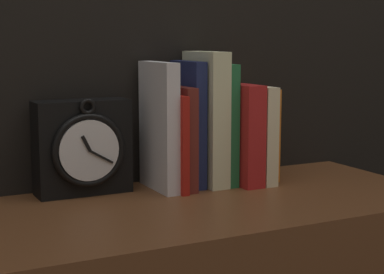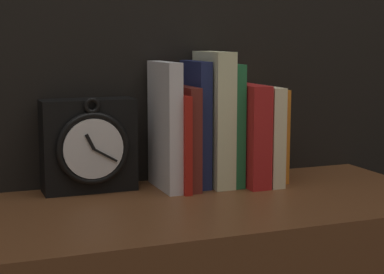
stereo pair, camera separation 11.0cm
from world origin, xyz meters
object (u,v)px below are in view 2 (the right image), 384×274
at_px(book_slot0_white, 165,126).
at_px(book_slot1_red, 176,141).
at_px(clock, 89,146).
at_px(book_slot6_red, 245,134).
at_px(book_slot7_cream, 262,134).
at_px(book_slot5_green, 228,124).
at_px(book_slot2_maroon, 184,137).
at_px(book_slot8_orange, 270,134).
at_px(book_slot3_navy, 196,124).
at_px(book_slot4_cream, 214,119).

bearing_deg(book_slot0_white, book_slot1_red, -13.10).
relative_size(clock, book_slot6_red, 0.92).
relative_size(book_slot0_white, book_slot7_cream, 1.26).
bearing_deg(book_slot0_white, book_slot5_green, 0.97).
bearing_deg(book_slot2_maroon, book_slot8_orange, 1.88).
bearing_deg(book_slot3_navy, book_slot0_white, -172.62).
xyz_separation_m(clock, book_slot8_orange, (0.36, -0.02, 0.01)).
bearing_deg(clock, book_slot2_maroon, -9.34).
distance_m(book_slot3_navy, book_slot5_green, 0.07).
bearing_deg(clock, book_slot4_cream, -6.53).
distance_m(clock, book_slot7_cream, 0.34).
height_order(clock, book_slot6_red, book_slot6_red).
height_order(book_slot5_green, book_slot6_red, book_slot5_green).
bearing_deg(book_slot7_cream, book_slot4_cream, 172.91).
height_order(book_slot1_red, book_slot6_red, book_slot6_red).
height_order(clock, book_slot4_cream, book_slot4_cream).
xyz_separation_m(book_slot0_white, book_slot1_red, (0.02, -0.00, -0.03)).
bearing_deg(clock, book_slot6_red, -7.52).
relative_size(book_slot6_red, book_slot8_orange, 1.06).
xyz_separation_m(book_slot3_navy, book_slot6_red, (0.10, -0.02, -0.02)).
distance_m(book_slot2_maroon, book_slot8_orange, 0.19).
relative_size(book_slot2_maroon, book_slot5_green, 0.83).
bearing_deg(book_slot3_navy, book_slot2_maroon, -161.34).
xyz_separation_m(book_slot1_red, book_slot3_navy, (0.05, 0.01, 0.03)).
xyz_separation_m(book_slot0_white, book_slot4_cream, (0.10, 0.00, 0.01)).
xyz_separation_m(book_slot0_white, book_slot3_navy, (0.07, 0.01, 0.00)).
distance_m(book_slot2_maroon, book_slot3_navy, 0.04).
xyz_separation_m(clock, book_slot7_cream, (0.34, -0.04, 0.01)).
height_order(book_slot0_white, book_slot6_red, book_slot0_white).
xyz_separation_m(clock, book_slot3_navy, (0.20, -0.02, 0.03)).
distance_m(book_slot1_red, book_slot3_navy, 0.06).
relative_size(book_slot1_red, book_slot5_green, 0.77).
distance_m(clock, book_slot5_green, 0.27).
bearing_deg(book_slot6_red, book_slot5_green, 157.34).
xyz_separation_m(book_slot5_green, book_slot7_cream, (0.07, -0.01, -0.02)).
xyz_separation_m(book_slot3_navy, book_slot5_green, (0.06, -0.01, -0.00)).
xyz_separation_m(book_slot0_white, book_slot7_cream, (0.20, -0.01, -0.02)).
distance_m(book_slot1_red, book_slot6_red, 0.14).
xyz_separation_m(book_slot2_maroon, book_slot4_cream, (0.06, 0.00, 0.03)).
bearing_deg(book_slot1_red, book_slot2_maroon, 12.46).
relative_size(book_slot3_navy, book_slot8_orange, 1.30).
bearing_deg(clock, book_slot5_green, -5.60).
height_order(book_slot3_navy, book_slot7_cream, book_slot3_navy).
relative_size(book_slot5_green, book_slot8_orange, 1.27).
distance_m(book_slot0_white, book_slot8_orange, 0.23).
xyz_separation_m(book_slot0_white, book_slot5_green, (0.13, 0.00, -0.00)).
relative_size(clock, book_slot7_cream, 0.94).
xyz_separation_m(book_slot2_maroon, book_slot7_cream, (0.16, -0.01, -0.00)).
xyz_separation_m(book_slot1_red, book_slot8_orange, (0.21, 0.01, 0.00)).
xyz_separation_m(book_slot1_red, book_slot5_green, (0.11, 0.01, 0.03)).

